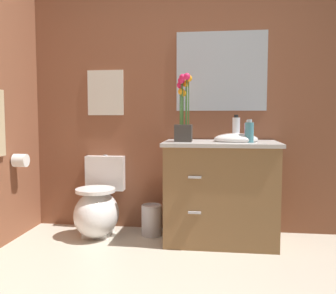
{
  "coord_description": "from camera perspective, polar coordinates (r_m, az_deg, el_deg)",
  "views": [
    {
      "loc": [
        0.24,
        -1.64,
        1.05
      ],
      "look_at": [
        -0.14,
        1.38,
        0.8
      ],
      "focal_mm": 39.54,
      "sensor_mm": 36.0,
      "label": 1
    }
  ],
  "objects": [
    {
      "name": "wall_back",
      "position": [
        3.4,
        6.63,
        8.1
      ],
      "size": [
        4.51,
        0.05,
        2.5
      ],
      "primitive_type": "cube",
      "color": "brown",
      "rests_on": "ground_plane"
    },
    {
      "name": "toilet",
      "position": [
        3.36,
        -10.72,
        -9.22
      ],
      "size": [
        0.38,
        0.59,
        0.69
      ],
      "color": "white",
      "rests_on": "ground_plane"
    },
    {
      "name": "vanity_cabinet",
      "position": [
        3.13,
        8.14,
        -6.65
      ],
      "size": [
        0.94,
        0.56,
        1.02
      ],
      "color": "brown",
      "rests_on": "ground_plane"
    },
    {
      "name": "flower_vase",
      "position": [
        3.04,
        2.42,
        4.81
      ],
      "size": [
        0.14,
        0.14,
        0.55
      ],
      "color": "#38332D",
      "rests_on": "vanity_cabinet"
    },
    {
      "name": "soap_bottle",
      "position": [
        3.12,
        10.45,
        2.75
      ],
      "size": [
        0.06,
        0.06,
        0.22
      ],
      "color": "white",
      "rests_on": "vanity_cabinet"
    },
    {
      "name": "lotion_bottle",
      "position": [
        3.12,
        12.29,
        2.28
      ],
      "size": [
        0.07,
        0.07,
        0.17
      ],
      "color": "#B28CBF",
      "rests_on": "vanity_cabinet"
    },
    {
      "name": "hand_wash_bottle",
      "position": [
        3.01,
        12.43,
        2.28
      ],
      "size": [
        0.07,
        0.07,
        0.18
      ],
      "color": "teal",
      "rests_on": "vanity_cabinet"
    },
    {
      "name": "trash_bin",
      "position": [
        3.33,
        -2.53,
        -11.15
      ],
      "size": [
        0.18,
        0.18,
        0.27
      ],
      "color": "#B7B7BC",
      "rests_on": "ground_plane"
    },
    {
      "name": "wall_poster",
      "position": [
        3.52,
        -9.62,
        8.24
      ],
      "size": [
        0.34,
        0.01,
        0.42
      ],
      "primitive_type": "cube",
      "color": "silver"
    },
    {
      "name": "wall_mirror",
      "position": [
        3.39,
        8.22,
        11.49
      ],
      "size": [
        0.8,
        0.01,
        0.7
      ],
      "primitive_type": "cube",
      "color": "#B2BCC6"
    },
    {
      "name": "toilet_paper_roll",
      "position": [
        3.34,
        -21.78,
        -1.93
      ],
      "size": [
        0.11,
        0.11,
        0.11
      ],
      "primitive_type": "cylinder",
      "rotation": [
        0.0,
        1.57,
        0.0
      ],
      "color": "white"
    }
  ]
}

